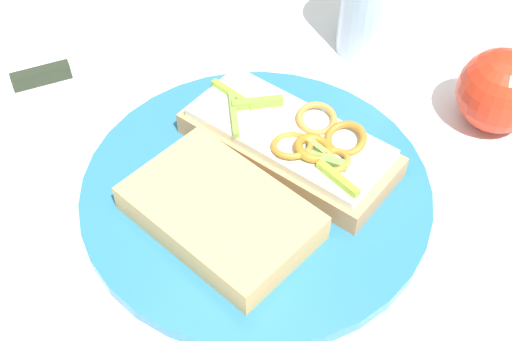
% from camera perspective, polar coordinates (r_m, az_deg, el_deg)
% --- Properties ---
extents(ground_plane, '(2.00, 2.00, 0.00)m').
position_cam_1_polar(ground_plane, '(0.59, 0.00, -2.08)').
color(ground_plane, white).
rests_on(ground_plane, ground).
extents(plate, '(0.30, 0.30, 0.01)m').
position_cam_1_polar(plate, '(0.58, 0.00, -1.70)').
color(plate, teal).
rests_on(plate, ground_plane).
extents(sandwich, '(0.08, 0.19, 0.04)m').
position_cam_1_polar(sandwich, '(0.59, 3.00, 2.41)').
color(sandwich, tan).
rests_on(sandwich, plate).
extents(bread_slice_side, '(0.11, 0.16, 0.03)m').
position_cam_1_polar(bread_slice_side, '(0.54, -3.09, -3.50)').
color(bread_slice_side, tan).
rests_on(bread_slice_side, plate).
extents(apple_1, '(0.10, 0.10, 0.08)m').
position_cam_1_polar(apple_1, '(0.66, 19.80, 6.32)').
color(apple_1, red).
rests_on(apple_1, ground_plane).
extents(knife, '(0.11, 0.07, 0.02)m').
position_cam_1_polar(knife, '(0.72, -16.62, 7.79)').
color(knife, silver).
rests_on(knife, ground_plane).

